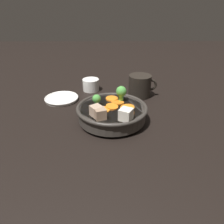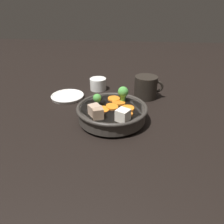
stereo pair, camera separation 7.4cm
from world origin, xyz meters
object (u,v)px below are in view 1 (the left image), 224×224
(tea_cup, at_px, (91,85))
(dark_mug, at_px, (140,86))
(side_saucer, at_px, (62,98))
(stirfry_bowl, at_px, (112,111))

(tea_cup, height_order, dark_mug, dark_mug)
(dark_mug, bearing_deg, side_saucer, -173.56)
(tea_cup, relative_size, dark_mug, 0.62)
(tea_cup, bearing_deg, dark_mug, -17.68)
(stirfry_bowl, height_order, side_saucer, stirfry_bowl)
(stirfry_bowl, height_order, tea_cup, stirfry_bowl)
(tea_cup, bearing_deg, stirfry_bowl, -71.60)
(stirfry_bowl, relative_size, dark_mug, 2.01)
(stirfry_bowl, xyz_separation_m, dark_mug, (0.12, 0.21, 0.01))
(dark_mug, bearing_deg, tea_cup, 162.32)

